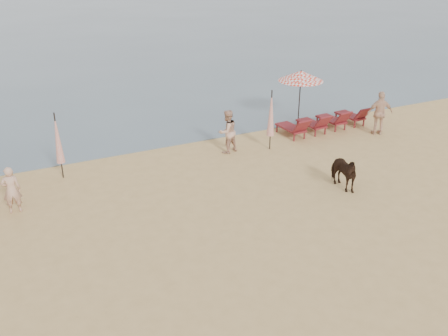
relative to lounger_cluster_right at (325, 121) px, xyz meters
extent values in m
plane|color=tan|center=(-6.73, -8.82, -0.44)|extent=(120.00, 120.00, 0.00)
cube|color=maroon|center=(-1.67, 0.13, -0.09)|extent=(0.73, 1.44, 0.08)
cube|color=maroon|center=(-1.62, -0.62, 0.20)|extent=(0.68, 0.50, 0.62)
cube|color=maroon|center=(-0.56, 0.20, -0.09)|extent=(0.73, 1.44, 0.08)
cube|color=maroon|center=(-0.52, -0.55, 0.20)|extent=(0.68, 0.50, 0.62)
cube|color=maroon|center=(0.54, 0.26, -0.09)|extent=(0.73, 1.44, 0.08)
cube|color=maroon|center=(0.58, -0.49, 0.20)|extent=(0.68, 0.50, 0.62)
cube|color=maroon|center=(1.64, 0.32, -0.09)|extent=(0.73, 1.44, 0.08)
cube|color=maroon|center=(1.68, -0.43, 0.20)|extent=(0.68, 0.50, 0.62)
cylinder|color=black|center=(-0.49, 1.32, 0.68)|extent=(0.05, 0.05, 2.24)
cone|color=red|center=(-0.49, 1.32, 1.75)|extent=(1.99, 1.99, 0.45)
sphere|color=black|center=(-0.49, 1.32, 1.95)|extent=(0.08, 0.08, 0.08)
cylinder|color=black|center=(-11.10, 0.09, 0.75)|extent=(0.05, 0.05, 2.38)
cone|color=red|center=(-11.10, 0.09, 1.04)|extent=(0.29, 0.29, 1.79)
cylinder|color=black|center=(-3.24, -0.81, 0.77)|extent=(0.05, 0.05, 2.41)
cone|color=red|center=(-3.24, -0.81, 1.06)|extent=(0.29, 0.29, 1.81)
imported|color=black|center=(-2.88, -4.82, 0.17)|extent=(0.68, 1.45, 1.22)
imported|color=tan|center=(-12.83, -1.77, 0.31)|extent=(0.56, 0.38, 1.50)
imported|color=tan|center=(-4.89, -0.33, 0.42)|extent=(0.96, 0.83, 1.71)
imported|color=tan|center=(1.78, -1.36, 0.50)|extent=(1.19, 0.82, 1.87)
camera|label=1|loc=(-12.92, -16.55, 7.11)|focal=40.00mm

